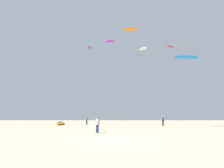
# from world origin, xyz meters

# --- Properties ---
(ground_plane) EXTENTS (120.00, 120.00, 0.00)m
(ground_plane) POSITION_xyz_m (0.00, 0.00, 0.00)
(ground_plane) COLOR beige
(person_foreground) EXTENTS (0.46, 0.37, 1.66)m
(person_foreground) POSITION_xyz_m (-1.53, 6.19, 0.97)
(person_foreground) COLOR navy
(person_foreground) RESTS_ON ground
(person_midground) EXTENTS (0.55, 0.38, 1.66)m
(person_midground) POSITION_xyz_m (8.91, 19.79, 0.97)
(person_midground) COLOR #2D2D33
(person_midground) RESTS_ON ground
(person_left) EXTENTS (0.45, 0.35, 1.55)m
(person_left) POSITION_xyz_m (-5.04, 24.56, 0.91)
(person_left) COLOR navy
(person_left) RESTS_ON ground
(kite_grounded_near) EXTENTS (2.22, 5.59, 0.70)m
(kite_grounded_near) POSITION_xyz_m (-10.10, 23.88, 0.31)
(kite_grounded_near) COLOR orange
(kite_grounded_near) RESTS_ON ground
(kite_aloft_0) EXTENTS (2.56, 2.84, 0.76)m
(kite_aloft_0) POSITION_xyz_m (9.38, 41.51, 21.92)
(kite_aloft_0) COLOR white
(kite_aloft_1) EXTENTS (2.99, 1.55, 0.52)m
(kite_aloft_1) POSITION_xyz_m (-0.67, 32.42, 20.69)
(kite_aloft_1) COLOR purple
(kite_aloft_2) EXTENTS (4.38, 1.81, 0.59)m
(kite_aloft_2) POSITION_xyz_m (11.73, 14.68, 10.83)
(kite_aloft_2) COLOR blue
(kite_aloft_3) EXTENTS (3.01, 2.14, 0.31)m
(kite_aloft_3) POSITION_xyz_m (17.20, 39.44, 21.88)
(kite_aloft_3) COLOR red
(kite_aloft_4) EXTENTS (3.86, 1.38, 0.90)m
(kite_aloft_4) POSITION_xyz_m (4.83, 32.35, 24.02)
(kite_aloft_4) COLOR orange
(kite_aloft_5) EXTENTS (1.18, 2.30, 0.51)m
(kite_aloft_5) POSITION_xyz_m (-5.79, 33.46, 19.33)
(kite_aloft_5) COLOR purple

